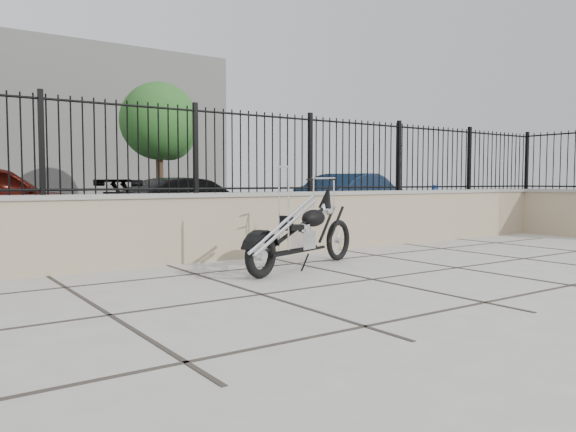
% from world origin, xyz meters
% --- Properties ---
extents(ground_plane, '(90.00, 90.00, 0.00)m').
position_xyz_m(ground_plane, '(0.00, 0.00, 0.00)').
color(ground_plane, '#99968E').
rests_on(ground_plane, ground).
extents(parking_lot, '(30.00, 30.00, 0.00)m').
position_xyz_m(parking_lot, '(0.00, 12.50, 0.00)').
color(parking_lot, black).
rests_on(parking_lot, ground).
extents(retaining_wall, '(14.00, 0.36, 0.96)m').
position_xyz_m(retaining_wall, '(0.00, 2.50, 0.48)').
color(retaining_wall, gray).
rests_on(retaining_wall, ground_plane).
extents(wall_return, '(0.36, 2.50, 0.96)m').
position_xyz_m(wall_return, '(6.85, 1.30, 0.48)').
color(wall_return, gray).
rests_on(wall_return, ground_plane).
extents(iron_fence, '(14.00, 0.08, 1.20)m').
position_xyz_m(iron_fence, '(0.00, 2.50, 1.56)').
color(iron_fence, black).
rests_on(iron_fence, retaining_wall).
extents(background_building, '(22.00, 6.00, 8.00)m').
position_xyz_m(background_building, '(0.00, 26.50, 4.00)').
color(background_building, beige).
rests_on(background_building, ground_plane).
extents(chopper_motorcycle, '(2.22, 1.12, 1.33)m').
position_xyz_m(chopper_motorcycle, '(-0.21, 1.08, 0.67)').
color(chopper_motorcycle, black).
rests_on(chopper_motorcycle, ground_plane).
extents(car_black, '(4.45, 2.61, 1.21)m').
position_xyz_m(car_black, '(1.17, 7.21, 0.61)').
color(car_black, black).
rests_on(car_black, parking_lot).
extents(car_blue, '(4.27, 2.49, 1.33)m').
position_xyz_m(car_blue, '(5.97, 6.87, 0.66)').
color(car_blue, black).
rests_on(car_blue, parking_lot).
extents(bollard_a, '(0.12, 0.12, 0.88)m').
position_xyz_m(bollard_a, '(-1.05, 4.59, 0.44)').
color(bollard_a, '#0C44B6').
rests_on(bollard_a, ground_plane).
extents(bollard_b, '(0.12, 0.12, 0.89)m').
position_xyz_m(bollard_b, '(3.01, 4.89, 0.44)').
color(bollard_b, blue).
rests_on(bollard_b, ground_plane).
extents(bollard_c, '(0.15, 0.15, 1.03)m').
position_xyz_m(bollard_c, '(6.54, 4.69, 0.52)').
color(bollard_c, blue).
rests_on(bollard_c, ground_plane).
extents(tree_right, '(3.12, 3.12, 5.26)m').
position_xyz_m(tree_right, '(4.35, 16.98, 3.68)').
color(tree_right, '#382619').
rests_on(tree_right, ground_plane).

